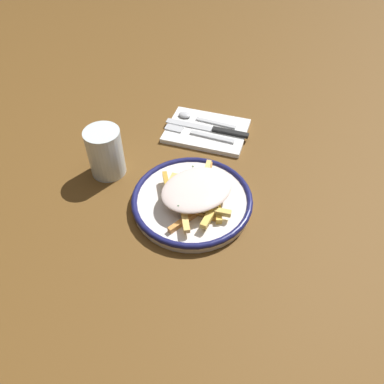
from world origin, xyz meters
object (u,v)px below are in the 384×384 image
fries_heap (196,192)px  napkin (207,131)px  fork (199,134)px  knife (214,129)px  water_glass (105,152)px  plate (192,200)px  spoon (197,118)px

fries_heap → napkin: size_ratio=1.05×
fork → knife: 0.04m
fork → water_glass: 0.24m
fork → fries_heap: bearing=-165.2°
knife → water_glass: water_glass is taller
plate → fork: plate is taller
spoon → water_glass: 0.27m
napkin → spoon: bearing=48.6°
fries_heap → fork: fries_heap is taller
plate → napkin: size_ratio=1.27×
plate → knife: (0.24, 0.02, 0.00)m
plate → napkin: bearing=8.5°
napkin → knife: 0.02m
fries_heap → knife: fries_heap is taller
napkin → water_glass: bearing=139.1°
plate → knife: 0.24m
fork → spoon: (0.06, 0.02, 0.00)m
plate → fork: 0.22m
fries_heap → water_glass: size_ratio=1.87×
knife → spoon: bearing=60.0°
plate → fries_heap: 0.03m
knife → plate: bearing=-175.9°
spoon → water_glass: water_glass is taller
napkin → spoon: 0.05m
fries_heap → napkin: fries_heap is taller
napkin → water_glass: (-0.20, 0.17, 0.05)m
fork → spoon: size_ratio=1.16×
knife → napkin: bearing=88.8°
knife → water_glass: bearing=136.0°
fries_heap → spoon: 0.29m
plate → knife: plate is taller
spoon → water_glass: bearing=149.1°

